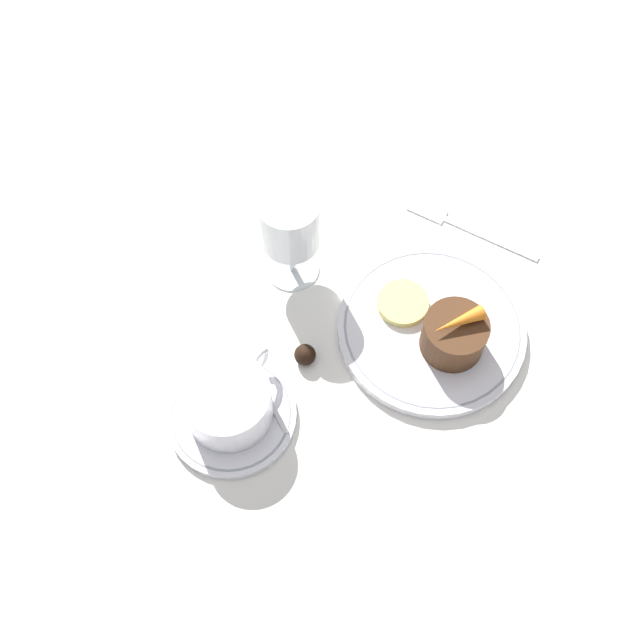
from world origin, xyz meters
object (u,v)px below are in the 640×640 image
(coffee_cup, at_px, (228,402))
(dessert_cake, at_px, (454,335))
(wine_glass, at_px, (291,225))
(fork, at_px, (458,224))
(dinner_plate, at_px, (431,329))

(coffee_cup, distance_m, dessert_cake, 0.26)
(wine_glass, xyz_separation_m, fork, (0.17, -0.14, -0.09))
(dinner_plate, height_order, wine_glass, wine_glass)
(dinner_plate, distance_m, coffee_cup, 0.25)
(coffee_cup, height_order, fork, coffee_cup)
(wine_glass, distance_m, dessert_cake, 0.22)
(coffee_cup, bearing_deg, fork, -13.52)
(dinner_plate, xyz_separation_m, coffee_cup, (-0.21, 0.13, 0.03))
(coffee_cup, distance_m, fork, 0.38)
(dessert_cake, bearing_deg, dinner_plate, 73.58)
(dinner_plate, relative_size, coffee_cup, 1.81)
(dinner_plate, distance_m, dessert_cake, 0.04)
(dinner_plate, relative_size, fork, 1.24)
(dinner_plate, height_order, coffee_cup, coffee_cup)
(fork, bearing_deg, coffee_cup, 166.48)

